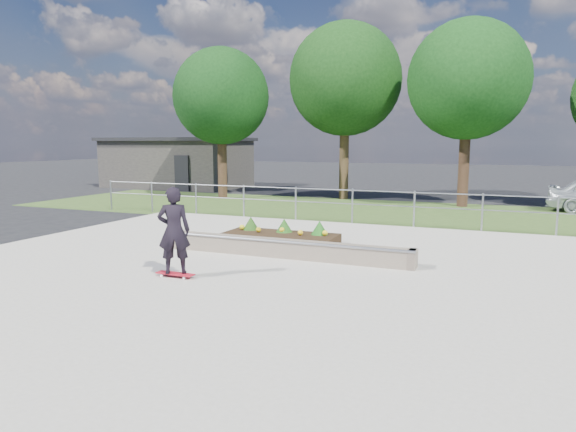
# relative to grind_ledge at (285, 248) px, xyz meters

# --- Properties ---
(ground) EXTENTS (120.00, 120.00, 0.00)m
(ground) POSITION_rel_grind_ledge_xyz_m (0.08, -1.97, -0.26)
(ground) COLOR black
(ground) RESTS_ON ground
(grass_verge) EXTENTS (30.00, 8.00, 0.02)m
(grass_verge) POSITION_rel_grind_ledge_xyz_m (0.08, 9.03, -0.25)
(grass_verge) COLOR #31491D
(grass_verge) RESTS_ON ground
(concrete_slab) EXTENTS (15.00, 15.00, 0.06)m
(concrete_slab) POSITION_rel_grind_ledge_xyz_m (0.08, -1.97, -0.23)
(concrete_slab) COLOR #A39D90
(concrete_slab) RESTS_ON ground
(fence) EXTENTS (20.06, 0.06, 1.20)m
(fence) POSITION_rel_grind_ledge_xyz_m (0.08, 5.53, 0.51)
(fence) COLOR #919399
(fence) RESTS_ON ground
(building) EXTENTS (8.40, 5.40, 3.00)m
(building) POSITION_rel_grind_ledge_xyz_m (-13.91, 16.02, 1.25)
(building) COLOR #2D2B28
(building) RESTS_ON ground
(tree_far_left) EXTENTS (4.55, 4.55, 7.15)m
(tree_far_left) POSITION_rel_grind_ledge_xyz_m (-7.92, 11.03, 4.59)
(tree_far_left) COLOR black
(tree_far_left) RESTS_ON ground
(tree_mid_left) EXTENTS (5.25, 5.25, 8.25)m
(tree_mid_left) POSITION_rel_grind_ledge_xyz_m (-2.42, 13.03, 5.34)
(tree_mid_left) COLOR #362515
(tree_mid_left) RESTS_ON ground
(tree_mid_right) EXTENTS (4.90, 4.90, 7.70)m
(tree_mid_right) POSITION_rel_grind_ledge_xyz_m (3.08, 12.03, 4.97)
(tree_mid_right) COLOR black
(tree_mid_right) RESTS_ON ground
(grind_ledge) EXTENTS (6.00, 0.44, 0.43)m
(grind_ledge) POSITION_rel_grind_ledge_xyz_m (0.00, 0.00, 0.00)
(grind_ledge) COLOR #695B4D
(grind_ledge) RESTS_ON concrete_slab
(planter_bed) EXTENTS (3.00, 1.20, 0.61)m
(planter_bed) POSITION_rel_grind_ledge_xyz_m (-0.77, 1.59, -0.02)
(planter_bed) COLOR black
(planter_bed) RESTS_ON concrete_slab
(skateboarder) EXTENTS (0.80, 0.66, 1.79)m
(skateboarder) POSITION_rel_grind_ledge_xyz_m (-1.29, -2.48, 0.72)
(skateboarder) COLOR white
(skateboarder) RESTS_ON concrete_slab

